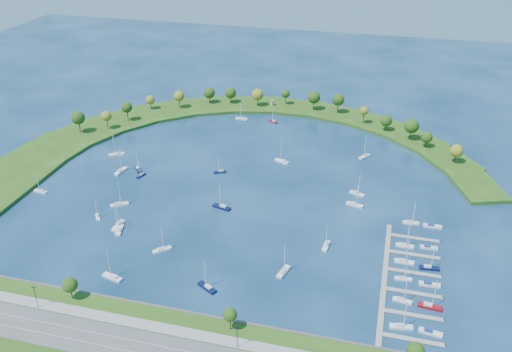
% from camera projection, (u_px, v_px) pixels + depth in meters
% --- Properties ---
extents(ground, '(700.00, 700.00, 0.00)m').
position_uv_depth(ground, '(245.00, 186.00, 299.16)').
color(ground, '#07253C').
rests_on(ground, ground).
extents(south_shoreline, '(420.00, 43.10, 11.60)m').
position_uv_depth(south_shoreline, '(150.00, 349.00, 194.26)').
color(south_shoreline, '#274813').
rests_on(south_shoreline, ground).
extents(breakwater, '(286.74, 247.64, 2.00)m').
position_uv_depth(breakwater, '(196.00, 139.00, 350.50)').
color(breakwater, '#274813').
rests_on(breakwater, ground).
extents(breakwater_trees, '(240.16, 90.71, 14.64)m').
position_uv_depth(breakwater_trees, '(269.00, 108.00, 370.60)').
color(breakwater_trees, '#382314').
rests_on(breakwater_trees, breakwater).
extents(harbor_tower, '(2.60, 2.60, 4.20)m').
position_uv_depth(harbor_tower, '(272.00, 103.00, 398.06)').
color(harbor_tower, gray).
rests_on(harbor_tower, breakwater).
extents(dock_system, '(24.28, 82.00, 1.60)m').
position_uv_depth(dock_system, '(402.00, 281.00, 227.97)').
color(dock_system, gray).
rests_on(dock_system, ground).
extents(moored_boat_0, '(2.86, 8.24, 11.90)m').
position_uv_depth(moored_boat_0, '(326.00, 245.00, 249.06)').
color(moored_boat_0, white).
rests_on(moored_boat_0, ground).
extents(moored_boat_1, '(8.54, 5.02, 12.13)m').
position_uv_depth(moored_boat_1, '(357.00, 193.00, 290.29)').
color(moored_boat_1, white).
rests_on(moored_boat_1, ground).
extents(moored_boat_2, '(6.86, 8.26, 12.45)m').
position_uv_depth(moored_boat_2, '(365.00, 156.00, 328.90)').
color(moored_boat_2, white).
rests_on(moored_boat_2, ground).
extents(moored_boat_3, '(5.21, 6.29, 9.47)m').
position_uv_depth(moored_boat_3, '(98.00, 216.00, 270.45)').
color(moored_boat_3, white).
rests_on(moored_boat_3, ground).
extents(moored_boat_4, '(8.64, 2.70, 12.58)m').
position_uv_depth(moored_boat_4, '(242.00, 118.00, 380.51)').
color(moored_boat_4, white).
rests_on(moored_boat_4, ground).
extents(moored_boat_5, '(2.89, 9.34, 13.61)m').
position_uv_depth(moored_boat_5, '(118.00, 225.00, 263.56)').
color(moored_boat_5, white).
rests_on(moored_boat_5, ground).
extents(moored_boat_6, '(7.33, 7.95, 12.44)m').
position_uv_depth(moored_boat_6, '(138.00, 169.00, 314.37)').
color(moored_boat_6, '#091239').
rests_on(moored_boat_6, ground).
extents(moored_boat_7, '(7.76, 2.98, 11.12)m').
position_uv_depth(moored_boat_7, '(41.00, 191.00, 292.43)').
color(moored_boat_7, white).
rests_on(moored_boat_7, ground).
extents(moored_boat_8, '(9.34, 6.86, 13.63)m').
position_uv_depth(moored_boat_8, '(207.00, 287.00, 223.68)').
color(moored_boat_8, '#091239').
rests_on(moored_boat_8, ground).
extents(moored_boat_9, '(9.69, 4.83, 13.73)m').
position_uv_depth(moored_boat_9, '(112.00, 277.00, 229.36)').
color(moored_boat_9, white).
rests_on(moored_boat_9, ground).
extents(moored_boat_10, '(9.30, 6.91, 13.60)m').
position_uv_depth(moored_boat_10, '(117.00, 154.00, 331.34)').
color(moored_boat_10, white).
rests_on(moored_boat_10, ground).
extents(moored_boat_11, '(4.73, 9.40, 13.31)m').
position_uv_depth(moored_boat_11, '(283.00, 271.00, 232.54)').
color(moored_boat_11, white).
rests_on(moored_boat_11, ground).
extents(moored_boat_12, '(9.22, 5.78, 13.16)m').
position_uv_depth(moored_boat_12, '(282.00, 161.00, 323.21)').
color(moored_boat_12, white).
rests_on(moored_boat_12, ground).
extents(moored_boat_13, '(3.42, 6.73, 9.53)m').
position_uv_depth(moored_boat_13, '(141.00, 175.00, 308.11)').
color(moored_boat_13, '#091239').
rests_on(moored_boat_13, ground).
extents(moored_boat_14, '(9.12, 4.37, 12.92)m').
position_uv_depth(moored_boat_14, '(355.00, 204.00, 280.34)').
color(moored_boat_14, white).
rests_on(moored_boat_14, ground).
extents(moored_boat_15, '(6.91, 5.16, 10.12)m').
position_uv_depth(moored_boat_15, '(273.00, 121.00, 376.39)').
color(moored_boat_15, maroon).
rests_on(moored_boat_15, ground).
extents(moored_boat_16, '(4.26, 9.89, 14.07)m').
position_uv_depth(moored_boat_16, '(121.00, 171.00, 312.39)').
color(moored_boat_16, white).
rests_on(moored_boat_16, ground).
extents(moored_boat_17, '(9.98, 5.05, 14.13)m').
position_uv_depth(moored_boat_17, '(222.00, 207.00, 278.26)').
color(moored_boat_17, '#091239').
rests_on(moored_boat_17, ground).
extents(moored_boat_18, '(8.99, 7.51, 13.57)m').
position_uv_depth(moored_boat_18, '(119.00, 204.00, 280.35)').
color(moored_boat_18, white).
rests_on(moored_boat_18, ground).
extents(moored_boat_19, '(7.86, 7.64, 12.60)m').
position_uv_depth(moored_boat_19, '(162.00, 249.00, 246.30)').
color(moored_boat_19, white).
rests_on(moored_boat_19, ground).
extents(moored_boat_20, '(4.55, 8.92, 12.62)m').
position_uv_depth(moored_boat_20, '(119.00, 230.00, 260.08)').
color(moored_boat_20, white).
rests_on(moored_boat_20, ground).
extents(moored_boat_21, '(7.15, 4.95, 10.33)m').
position_uv_depth(moored_boat_21, '(220.00, 171.00, 311.83)').
color(moored_boat_21, '#091239').
rests_on(moored_boat_21, ground).
extents(docked_boat_0, '(8.80, 3.60, 12.56)m').
position_uv_depth(docked_boat_0, '(401.00, 326.00, 204.11)').
color(docked_boat_0, white).
rests_on(docked_boat_0, ground).
extents(docked_boat_1, '(8.85, 3.65, 1.75)m').
position_uv_depth(docked_boat_1, '(430.00, 332.00, 201.76)').
color(docked_boat_1, white).
rests_on(docked_boat_1, ground).
extents(docked_boat_2, '(7.79, 3.13, 11.12)m').
position_uv_depth(docked_boat_2, '(402.00, 300.00, 216.87)').
color(docked_boat_2, white).
rests_on(docked_boat_2, ground).
extents(docked_boat_3, '(9.37, 3.39, 13.49)m').
position_uv_depth(docked_boat_3, '(430.00, 306.00, 213.73)').
color(docked_boat_3, maroon).
rests_on(docked_boat_3, ground).
extents(docked_boat_4, '(7.28, 2.76, 10.44)m').
position_uv_depth(docked_boat_4, '(403.00, 278.00, 228.68)').
color(docked_boat_4, white).
rests_on(docked_boat_4, ground).
extents(docked_boat_5, '(8.66, 2.73, 1.75)m').
position_uv_depth(docked_boat_5, '(429.00, 284.00, 225.53)').
color(docked_boat_5, white).
rests_on(docked_boat_5, ground).
extents(docked_boat_6, '(8.51, 2.41, 12.50)m').
position_uv_depth(docked_boat_6, '(404.00, 261.00, 238.74)').
color(docked_boat_6, white).
rests_on(docked_boat_6, ground).
extents(docked_boat_7, '(8.66, 3.22, 12.44)m').
position_uv_depth(docked_boat_7, '(429.00, 267.00, 234.93)').
color(docked_boat_7, '#091239').
rests_on(docked_boat_7, ground).
extents(docked_boat_8, '(8.09, 2.30, 11.88)m').
position_uv_depth(docked_boat_8, '(405.00, 245.00, 249.12)').
color(docked_boat_8, white).
rests_on(docked_boat_8, ground).
extents(docked_boat_9, '(7.84, 2.61, 1.58)m').
position_uv_depth(docked_boat_9, '(429.00, 247.00, 248.18)').
color(docked_boat_9, white).
rests_on(docked_boat_9, ground).
extents(docked_boat_10, '(7.96, 2.95, 11.43)m').
position_uv_depth(docked_boat_10, '(411.00, 222.00, 265.79)').
color(docked_boat_10, white).
rests_on(docked_boat_10, ground).
extents(docked_boat_11, '(8.67, 2.52, 1.76)m').
position_uv_depth(docked_boat_11, '(432.00, 226.00, 263.26)').
color(docked_boat_11, white).
rests_on(docked_boat_11, ground).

